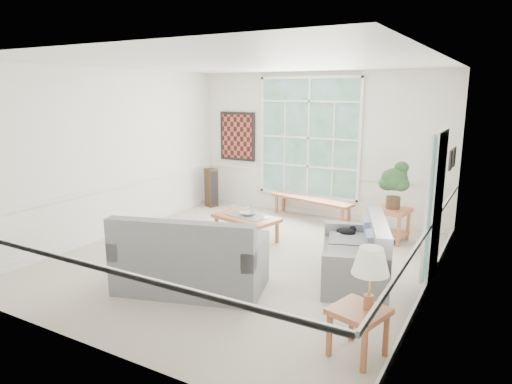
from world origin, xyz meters
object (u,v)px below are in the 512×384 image
loveseat_right (354,249)px  coffee_table (246,228)px  end_table (390,225)px  side_table (358,332)px  loveseat_front (191,251)px

loveseat_right → coffee_table: bearing=141.1°
end_table → side_table: 3.88m
loveseat_front → side_table: bearing=-28.6°
coffee_table → side_table: side_table is taller
loveseat_right → side_table: bearing=-90.4°
loveseat_right → end_table: size_ratio=2.77×
coffee_table → end_table: 2.55m
end_table → side_table: (0.60, -3.83, -0.04)m
coffee_table → side_table: 3.86m
loveseat_right → loveseat_front: 2.24m
end_table → side_table: size_ratio=1.15×
side_table → loveseat_right: bearing=109.2°
loveseat_front → end_table: 3.82m
loveseat_right → end_table: bearing=69.2°
end_table → coffee_table: bearing=-151.4°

